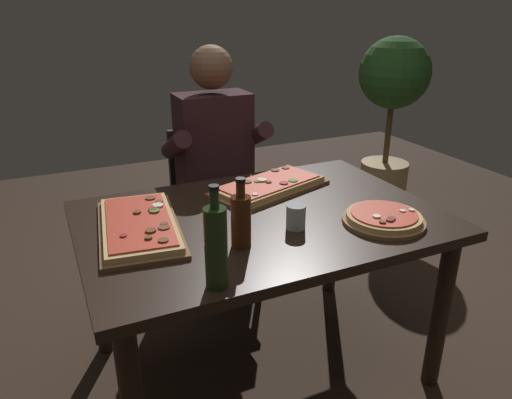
{
  "coord_description": "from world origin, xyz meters",
  "views": [
    {
      "loc": [
        -0.75,
        -1.56,
        1.52
      ],
      "look_at": [
        0.0,
        0.05,
        0.79
      ],
      "focal_mm": 33.69,
      "sensor_mm": 36.0,
      "label": 1
    }
  ],
  "objects": [
    {
      "name": "oil_bottle_amber",
      "position": [
        -0.17,
        -0.2,
        0.84
      ],
      "size": [
        0.07,
        0.07,
        0.25
      ],
      "color": "#47230F",
      "rests_on": "dining_table"
    },
    {
      "name": "tumbler_near_camera",
      "position": [
        0.07,
        -0.16,
        0.79
      ],
      "size": [
        0.07,
        0.07,
        0.09
      ],
      "color": "silver",
      "rests_on": "dining_table"
    },
    {
      "name": "ground_plane",
      "position": [
        0.0,
        0.0,
        0.0
      ],
      "size": [
        6.4,
        6.4,
        0.0
      ],
      "primitive_type": "plane",
      "color": "#38281E"
    },
    {
      "name": "dining_table",
      "position": [
        0.0,
        0.0,
        0.64
      ],
      "size": [
        1.4,
        0.96,
        0.74
      ],
      "color": "black",
      "rests_on": "ground_plane"
    },
    {
      "name": "pizza_rectangular_front",
      "position": [
        0.15,
        0.24,
        0.76
      ],
      "size": [
        0.59,
        0.42,
        0.05
      ],
      "color": "brown",
      "rests_on": "dining_table"
    },
    {
      "name": "pizza_rectangular_left",
      "position": [
        -0.47,
        0.07,
        0.76
      ],
      "size": [
        0.35,
        0.6,
        0.05
      ],
      "color": "brown",
      "rests_on": "dining_table"
    },
    {
      "name": "diner_chair",
      "position": [
        0.09,
        0.86,
        0.49
      ],
      "size": [
        0.44,
        0.44,
        0.87
      ],
      "color": "black",
      "rests_on": "ground_plane"
    },
    {
      "name": "potted_plant_corner",
      "position": [
        1.68,
        1.28,
        0.82
      ],
      "size": [
        0.52,
        0.52,
        1.31
      ],
      "color": "tan",
      "rests_on": "ground_plane"
    },
    {
      "name": "wine_bottle_dark",
      "position": [
        -0.34,
        -0.41,
        0.87
      ],
      "size": [
        0.07,
        0.07,
        0.32
      ],
      "color": "#233819",
      "rests_on": "dining_table"
    },
    {
      "name": "pizza_round_far",
      "position": [
        0.39,
        -0.26,
        0.76
      ],
      "size": [
        0.31,
        0.31,
        0.05
      ],
      "color": "olive",
      "rests_on": "dining_table"
    },
    {
      "name": "seated_diner",
      "position": [
        0.09,
        0.74,
        0.74
      ],
      "size": [
        0.53,
        0.41,
        1.33
      ],
      "color": "#23232D",
      "rests_on": "ground_plane"
    }
  ]
}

